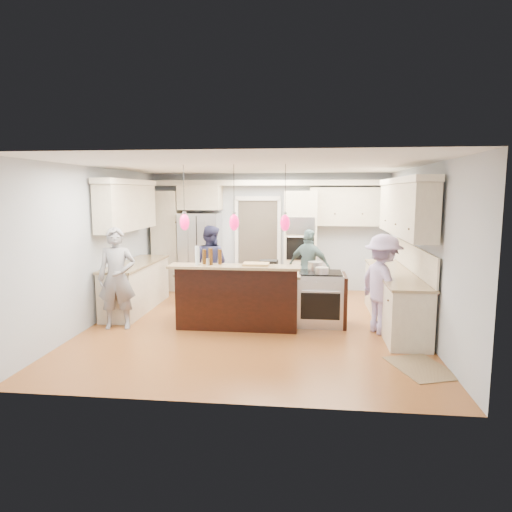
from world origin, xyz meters
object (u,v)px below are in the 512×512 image
Objects in this scene: kitchen_island at (240,296)px; refrigerator at (200,252)px; person_far_left at (210,264)px; island_range at (322,298)px; person_bar_end at (117,278)px.

refrigerator is at bearing 116.90° from kitchen_island.
island_range is at bearing 166.66° from person_far_left.
kitchen_island is 1.78m from person_far_left.
person_bar_end is 1.07× the size of person_far_left.
person_bar_end is (-0.69, -3.09, -0.05)m from refrigerator.
person_far_left is (-2.26, 1.45, 0.34)m from island_range.
kitchen_island is 2.28× the size of island_range.
person_far_left is (1.14, 2.05, -0.05)m from person_bar_end.
person_far_left is (0.45, -1.04, -0.10)m from refrigerator.
refrigerator reaches higher than person_far_left.
kitchen_island is at bearing 3.33° from person_bar_end.
kitchen_island is 1.23× the size of person_bar_end.
island_range is (2.71, -2.49, -0.44)m from refrigerator.
kitchen_island is 2.09m from person_bar_end.
kitchen_island reaches higher than island_range.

